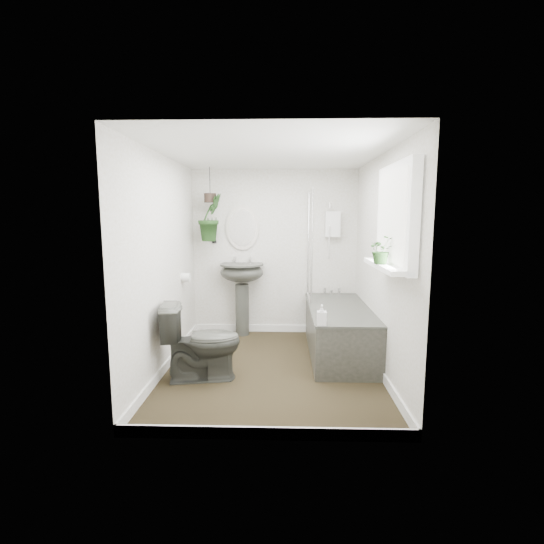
{
  "coord_description": "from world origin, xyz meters",
  "views": [
    {
      "loc": [
        0.13,
        -4.13,
        1.66
      ],
      "look_at": [
        0.0,
        0.15,
        1.05
      ],
      "focal_mm": 26.0,
      "sensor_mm": 36.0,
      "label": 1
    }
  ],
  "objects": [
    {
      "name": "toilet",
      "position": [
        -0.7,
        -0.29,
        0.4
      ],
      "size": [
        0.84,
        0.56,
        0.79
      ],
      "primitive_type": "imported",
      "rotation": [
        0.0,
        0.0,
        1.74
      ],
      "color": "#363731",
      "rests_on": "floor"
    },
    {
      "name": "toilet_roll_holder",
      "position": [
        -1.1,
        0.7,
        0.9
      ],
      "size": [
        0.11,
        0.11,
        0.11
      ],
      "primitive_type": "cylinder",
      "rotation": [
        0.0,
        1.57,
        0.0
      ],
      "color": "white",
      "rests_on": "wall_left"
    },
    {
      "name": "pedestal_sink",
      "position": [
        -0.45,
        1.24,
        0.51
      ],
      "size": [
        0.62,
        0.54,
        1.02
      ],
      "primitive_type": null,
      "rotation": [
        0.0,
        0.0,
        -0.05
      ],
      "color": "#363731",
      "rests_on": "floor"
    },
    {
      "name": "wall_left",
      "position": [
        -1.16,
        0.0,
        1.15
      ],
      "size": [
        0.02,
        2.8,
        2.3
      ],
      "primitive_type": "cube",
      "color": "white",
      "rests_on": "ground"
    },
    {
      "name": "bath_screen",
      "position": [
        0.47,
        0.99,
        1.28
      ],
      "size": [
        0.04,
        0.72,
        1.4
      ],
      "primitive_type": null,
      "color": "silver",
      "rests_on": "bathtub"
    },
    {
      "name": "skirting",
      "position": [
        0.0,
        0.0,
        0.05
      ],
      "size": [
        2.3,
        2.8,
        0.1
      ],
      "primitive_type": "cube",
      "color": "white",
      "rests_on": "floor"
    },
    {
      "name": "wall_right",
      "position": [
        1.16,
        0.0,
        1.15
      ],
      "size": [
        0.02,
        2.8,
        2.3
      ],
      "primitive_type": "cube",
      "color": "white",
      "rests_on": "ground"
    },
    {
      "name": "wall_front",
      "position": [
        0.0,
        -1.41,
        1.15
      ],
      "size": [
        2.3,
        0.02,
        2.3
      ],
      "primitive_type": "cube",
      "color": "white",
      "rests_on": "ground"
    },
    {
      "name": "hanging_plant",
      "position": [
        -0.85,
        1.14,
        1.64
      ],
      "size": [
        0.44,
        0.45,
        0.63
      ],
      "primitive_type": "imported",
      "rotation": [
        0.0,
        0.0,
        0.89
      ],
      "color": "black",
      "rests_on": "ceiling"
    },
    {
      "name": "bathtub",
      "position": [
        0.8,
        0.5,
        0.29
      ],
      "size": [
        0.72,
        1.72,
        0.58
      ],
      "primitive_type": null,
      "color": "#363731",
      "rests_on": "floor"
    },
    {
      "name": "shower_box",
      "position": [
        0.8,
        1.34,
        1.55
      ],
      "size": [
        0.2,
        0.1,
        0.35
      ],
      "primitive_type": "cube",
      "color": "white",
      "rests_on": "wall_back"
    },
    {
      "name": "hanging_pot",
      "position": [
        -0.85,
        1.14,
        1.9
      ],
      "size": [
        0.16,
        0.16,
        0.12
      ],
      "primitive_type": "cylinder",
      "color": "black",
      "rests_on": "ceiling"
    },
    {
      "name": "window_sill",
      "position": [
        1.02,
        -0.7,
        1.23
      ],
      "size": [
        0.18,
        1.0,
        0.04
      ],
      "primitive_type": "cube",
      "color": "white",
      "rests_on": "wall_right"
    },
    {
      "name": "wall_back",
      "position": [
        0.0,
        1.41,
        1.15
      ],
      "size": [
        2.3,
        0.02,
        2.3
      ],
      "primitive_type": "cube",
      "color": "white",
      "rests_on": "ground"
    },
    {
      "name": "wall_sconce",
      "position": [
        -0.85,
        1.36,
        1.4
      ],
      "size": [
        0.04,
        0.04,
        0.22
      ],
      "primitive_type": "cylinder",
      "color": "black",
      "rests_on": "wall_back"
    },
    {
      "name": "oval_mirror",
      "position": [
        -0.45,
        1.37,
        1.5
      ],
      "size": [
        0.46,
        0.03,
        0.62
      ],
      "primitive_type": "ellipsoid",
      "color": "beige",
      "rests_on": "wall_back"
    },
    {
      "name": "ceiling",
      "position": [
        0.0,
        0.0,
        2.31
      ],
      "size": [
        2.3,
        2.8,
        0.02
      ],
      "primitive_type": "cube",
      "color": "white",
      "rests_on": "ground"
    },
    {
      "name": "soap_bottle",
      "position": [
        0.51,
        -0.29,
        0.68
      ],
      "size": [
        0.1,
        0.1,
        0.2
      ],
      "primitive_type": "imported",
      "rotation": [
        0.0,
        0.0,
        -0.04
      ],
      "color": "black",
      "rests_on": "bathtub"
    },
    {
      "name": "sill_plant",
      "position": [
        0.97,
        -0.73,
        1.37
      ],
      "size": [
        0.25,
        0.23,
        0.25
      ],
      "primitive_type": "imported",
      "rotation": [
        0.0,
        0.0,
        0.17
      ],
      "color": "black",
      "rests_on": "window_sill"
    },
    {
      "name": "window_blinds",
      "position": [
        1.04,
        -0.7,
        1.65
      ],
      "size": [
        0.01,
        0.86,
        0.76
      ],
      "primitive_type": "cube",
      "color": "white",
      "rests_on": "wall_right"
    },
    {
      "name": "floor",
      "position": [
        0.0,
        0.0,
        -0.01
      ],
      "size": [
        2.3,
        2.8,
        0.02
      ],
      "primitive_type": "cube",
      "color": "black",
      "rests_on": "ground"
    },
    {
      "name": "window_recess",
      "position": [
        1.09,
        -0.7,
        1.65
      ],
      "size": [
        0.08,
        1.0,
        0.9
      ],
      "primitive_type": "cube",
      "color": "white",
      "rests_on": "wall_right"
    }
  ]
}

